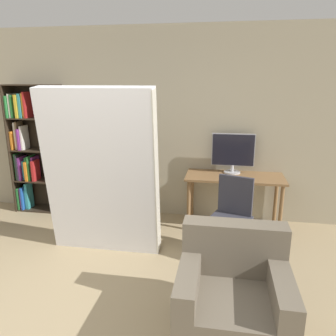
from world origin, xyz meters
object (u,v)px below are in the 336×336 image
at_px(mattress_near, 102,174).
at_px(armchair, 233,297).
at_px(monitor, 233,152).
at_px(office_chair, 230,226).
at_px(bookshelf, 33,150).

distance_m(mattress_near, armchair, 1.92).
height_order(monitor, office_chair, monitor).
relative_size(office_chair, mattress_near, 0.49).
height_order(bookshelf, mattress_near, mattress_near).
bearing_deg(armchair, office_chair, 90.38).
bearing_deg(mattress_near, bookshelf, 143.97).
bearing_deg(office_chair, bookshelf, 161.46).
relative_size(bookshelf, armchair, 2.25).
bearing_deg(mattress_near, armchair, -36.36).
distance_m(office_chair, bookshelf, 3.18).
xyz_separation_m(office_chair, bookshelf, (-2.96, 0.99, 0.57)).
relative_size(mattress_near, armchair, 2.26).
height_order(office_chair, mattress_near, mattress_near).
xyz_separation_m(bookshelf, armchair, (2.97, -2.17, -0.63)).
bearing_deg(bookshelf, office_chair, -18.54).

